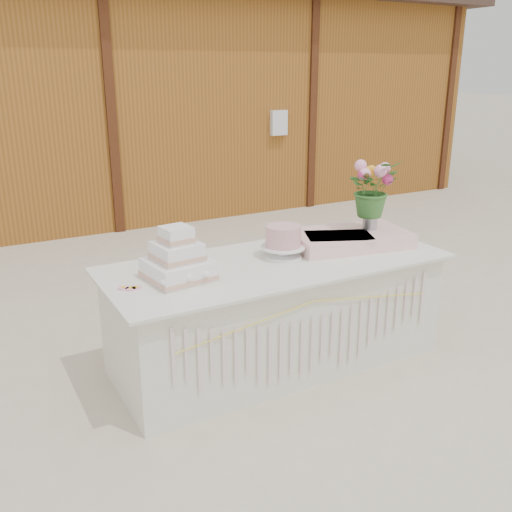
{
  "coord_description": "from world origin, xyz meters",
  "views": [
    {
      "loc": [
        -1.93,
        -3.19,
        2.03
      ],
      "look_at": [
        0.0,
        0.3,
        0.72
      ],
      "focal_mm": 40.0,
      "sensor_mm": 36.0,
      "label": 1
    }
  ],
  "objects": [
    {
      "name": "bouquet",
      "position": [
        0.84,
        0.04,
        1.24
      ],
      "size": [
        0.38,
        0.33,
        0.42
      ],
      "primitive_type": "imported",
      "rotation": [
        0.0,
        0.0,
        -0.01
      ],
      "color": "#366E2C",
      "rests_on": "flower_vase"
    },
    {
      "name": "loose_flowers",
      "position": [
        -1.02,
        0.06,
        0.78
      ],
      "size": [
        0.18,
        0.34,
        0.02
      ],
      "primitive_type": null,
      "rotation": [
        0.0,
        0.0,
        -0.15
      ],
      "color": "pink",
      "rests_on": "cake_table"
    },
    {
      "name": "wedding_cake",
      "position": [
        -0.73,
        0.0,
        0.89
      ],
      "size": [
        0.42,
        0.42,
        0.34
      ],
      "rotation": [
        0.0,
        0.0,
        0.12
      ],
      "color": "white",
      "rests_on": "cake_table"
    },
    {
      "name": "cake_table",
      "position": [
        0.0,
        -0.0,
        0.39
      ],
      "size": [
        2.4,
        1.0,
        0.77
      ],
      "color": "silver",
      "rests_on": "ground"
    },
    {
      "name": "satin_runner",
      "position": [
        0.66,
        0.05,
        0.82
      ],
      "size": [
        0.94,
        0.64,
        0.11
      ],
      "primitive_type": "cube",
      "rotation": [
        0.0,
        0.0,
        -0.17
      ],
      "color": "#F7CBC7",
      "rests_on": "cake_table"
    },
    {
      "name": "ground",
      "position": [
        0.0,
        0.0,
        0.0
      ],
      "size": [
        80.0,
        80.0,
        0.0
      ],
      "primitive_type": "plane",
      "color": "beige",
      "rests_on": "ground"
    },
    {
      "name": "barn",
      "position": [
        -0.01,
        5.99,
        1.68
      ],
      "size": [
        12.6,
        4.6,
        3.3
      ],
      "color": "brown",
      "rests_on": "ground"
    },
    {
      "name": "pink_cake_stand",
      "position": [
        0.08,
        0.06,
        0.9
      ],
      "size": [
        0.31,
        0.31,
        0.23
      ],
      "color": "white",
      "rests_on": "cake_table"
    },
    {
      "name": "flower_vase",
      "position": [
        0.84,
        0.04,
        0.95
      ],
      "size": [
        0.11,
        0.11,
        0.15
      ],
      "primitive_type": "cylinder",
      "color": "#A7A7AC",
      "rests_on": "satin_runner"
    }
  ]
}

